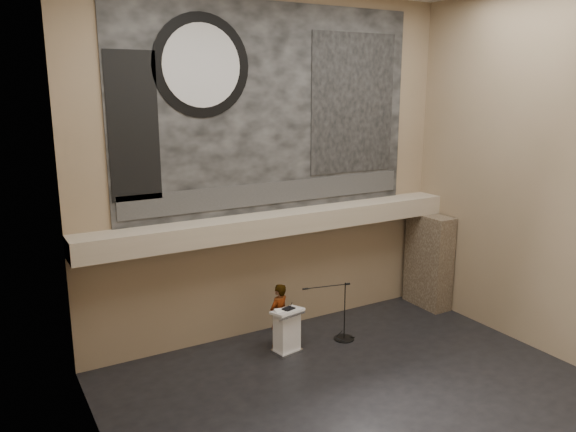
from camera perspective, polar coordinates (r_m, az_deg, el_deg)
floor at (r=12.24m, az=7.86°, el=-17.81°), size 10.00×10.00×0.00m
wall_back at (r=14.02m, az=-1.63°, el=4.83°), size 10.00×0.02×8.50m
wall_front at (r=8.06m, az=26.45°, el=-2.75°), size 10.00×0.02×8.50m
wall_left at (r=8.61m, az=-18.58°, el=-1.10°), size 0.02×8.00×8.50m
wall_right at (r=14.33m, az=24.50°, el=3.83°), size 0.02×8.00×8.50m
soffit at (r=13.92m, az=-0.82°, el=-0.68°), size 10.00×0.80×0.50m
sprinkler_left at (r=13.27m, az=-6.77°, el=-2.71°), size 0.04×0.04×0.06m
sprinkler_right at (r=14.94m, az=5.66°, el=-0.90°), size 0.04×0.04×0.06m
banner at (r=13.86m, az=-1.61°, el=10.75°), size 8.00×0.05×5.00m
banner_text_strip at (r=14.06m, az=-1.48°, el=2.37°), size 7.76×0.02×0.55m
banner_clock_rim at (r=13.06m, az=-8.77°, el=14.86°), size 2.30×0.02×2.30m
banner_clock_face at (r=13.05m, az=-8.73°, el=14.86°), size 1.84×0.02×1.84m
banner_building_print at (r=15.11m, az=6.66°, el=11.24°), size 2.60×0.02×3.60m
banner_brick_print at (r=12.59m, az=-15.43°, el=8.70°), size 1.10×0.02×3.20m
stone_pier at (r=16.71m, az=14.10°, el=-4.43°), size 0.60×1.40×2.70m
lectern at (r=13.66m, az=-0.12°, el=-11.61°), size 0.79×0.62×1.13m
binder at (r=13.45m, az=0.06°, el=-9.41°), size 0.32×0.29×0.04m
papers at (r=13.37m, az=-0.77°, el=-9.61°), size 0.29×0.36×0.00m
speaker_person at (r=13.90m, az=-0.93°, el=-10.05°), size 0.68×0.57×1.60m
mic_stand at (r=14.53m, az=5.59°, el=-11.56°), size 1.35×0.52×1.51m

